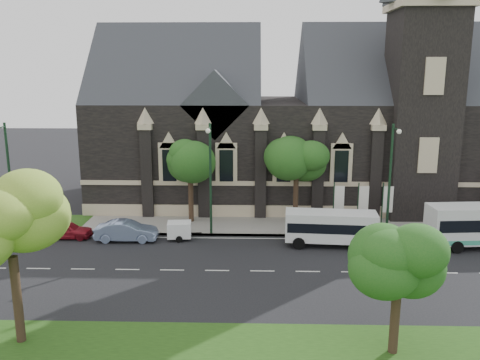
{
  "coord_description": "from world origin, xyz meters",
  "views": [
    {
      "loc": [
        -0.63,
        -30.97,
        13.09
      ],
      "look_at": [
        -1.64,
        6.0,
        4.83
      ],
      "focal_mm": 37.41,
      "sensor_mm": 36.0,
      "label": 1
    }
  ],
  "objects_px": {
    "tree_park_east": "(402,259)",
    "banner_flag_left": "(337,202)",
    "tree_walk_left": "(193,157)",
    "shuttle_bus": "(331,226)",
    "tree_walk_right": "(299,157)",
    "car_far_white": "(2,228)",
    "car_far_red": "(67,230)",
    "street_lamp_near": "(391,174)",
    "tree_park_near": "(16,214)",
    "banner_flag_center": "(362,202)",
    "box_trailer": "(179,230)",
    "sedan": "(126,231)",
    "street_lamp_mid": "(210,173)",
    "street_lamp_far": "(8,172)",
    "banner_flag_right": "(386,202)"
  },
  "relations": [
    {
      "from": "banner_flag_center",
      "to": "street_lamp_near",
      "type": "bearing_deg",
      "value": -48.07
    },
    {
      "from": "shuttle_bus",
      "to": "banner_flag_left",
      "type": "bearing_deg",
      "value": 79.59
    },
    {
      "from": "street_lamp_mid",
      "to": "car_far_red",
      "type": "bearing_deg",
      "value": -175.49
    },
    {
      "from": "tree_park_east",
      "to": "street_lamp_mid",
      "type": "height_order",
      "value": "street_lamp_mid"
    },
    {
      "from": "sedan",
      "to": "shuttle_bus",
      "type": "bearing_deg",
      "value": -93.26
    },
    {
      "from": "banner_flag_left",
      "to": "box_trailer",
      "type": "bearing_deg",
      "value": -167.07
    },
    {
      "from": "banner_flag_left",
      "to": "car_far_white",
      "type": "xyz_separation_m",
      "value": [
        -26.82,
        -2.8,
        -1.59
      ]
    },
    {
      "from": "tree_park_east",
      "to": "street_lamp_far",
      "type": "distance_m",
      "value": 30.9
    },
    {
      "from": "tree_park_east",
      "to": "shuttle_bus",
      "type": "distance_m",
      "value": 14.73
    },
    {
      "from": "street_lamp_near",
      "to": "banner_flag_center",
      "type": "relative_size",
      "value": 2.25
    },
    {
      "from": "street_lamp_near",
      "to": "banner_flag_left",
      "type": "height_order",
      "value": "street_lamp_near"
    },
    {
      "from": "tree_walk_left",
      "to": "banner_flag_center",
      "type": "relative_size",
      "value": 1.91
    },
    {
      "from": "shuttle_bus",
      "to": "sedan",
      "type": "distance_m",
      "value": 15.73
    },
    {
      "from": "banner_flag_right",
      "to": "shuttle_bus",
      "type": "relative_size",
      "value": 0.58
    },
    {
      "from": "car_far_white",
      "to": "tree_walk_right",
      "type": "bearing_deg",
      "value": -80.82
    },
    {
      "from": "tree_walk_right",
      "to": "street_lamp_mid",
      "type": "distance_m",
      "value": 8.1
    },
    {
      "from": "tree_walk_right",
      "to": "street_lamp_near",
      "type": "height_order",
      "value": "street_lamp_near"
    },
    {
      "from": "tree_walk_left",
      "to": "shuttle_bus",
      "type": "height_order",
      "value": "tree_walk_left"
    },
    {
      "from": "tree_park_east",
      "to": "banner_flag_left",
      "type": "distance_m",
      "value": 18.46
    },
    {
      "from": "tree_walk_right",
      "to": "street_lamp_mid",
      "type": "bearing_deg",
      "value": -153.35
    },
    {
      "from": "shuttle_bus",
      "to": "car_far_white",
      "type": "height_order",
      "value": "shuttle_bus"
    },
    {
      "from": "street_lamp_mid",
      "to": "sedan",
      "type": "height_order",
      "value": "street_lamp_mid"
    },
    {
      "from": "street_lamp_near",
      "to": "shuttle_bus",
      "type": "xyz_separation_m",
      "value": [
        -4.77,
        -2.04,
        -3.59
      ]
    },
    {
      "from": "car_far_red",
      "to": "car_far_white",
      "type": "bearing_deg",
      "value": 90.73
    },
    {
      "from": "car_far_white",
      "to": "street_lamp_far",
      "type": "bearing_deg",
      "value": -32.21
    },
    {
      "from": "tree_walk_right",
      "to": "car_far_white",
      "type": "distance_m",
      "value": 24.68
    },
    {
      "from": "tree_walk_right",
      "to": "street_lamp_mid",
      "type": "height_order",
      "value": "street_lamp_mid"
    },
    {
      "from": "street_lamp_far",
      "to": "sedan",
      "type": "xyz_separation_m",
      "value": [
        9.53,
        -1.37,
        -4.32
      ]
    },
    {
      "from": "street_lamp_near",
      "to": "box_trailer",
      "type": "xyz_separation_m",
      "value": [
        -16.39,
        -1.0,
        -4.31
      ]
    },
    {
      "from": "tree_park_near",
      "to": "street_lamp_near",
      "type": "height_order",
      "value": "street_lamp_near"
    },
    {
      "from": "tree_walk_right",
      "to": "car_far_white",
      "type": "height_order",
      "value": "tree_walk_right"
    },
    {
      "from": "banner_flag_center",
      "to": "car_far_white",
      "type": "bearing_deg",
      "value": -174.45
    },
    {
      "from": "tree_park_near",
      "to": "banner_flag_center",
      "type": "bearing_deg",
      "value": 41.54
    },
    {
      "from": "car_far_white",
      "to": "banner_flag_center",
      "type": "bearing_deg",
      "value": -86.03
    },
    {
      "from": "banner_flag_center",
      "to": "box_trailer",
      "type": "bearing_deg",
      "value": -168.79
    },
    {
      "from": "tree_park_near",
      "to": "shuttle_bus",
      "type": "xyz_separation_m",
      "value": [
        17.0,
        13.82,
        -4.9
      ]
    },
    {
      "from": "street_lamp_far",
      "to": "sedan",
      "type": "bearing_deg",
      "value": -8.16
    },
    {
      "from": "banner_flag_left",
      "to": "tree_walk_right",
      "type": "bearing_deg",
      "value": 150.9
    },
    {
      "from": "tree_walk_left",
      "to": "box_trailer",
      "type": "distance_m",
      "value": 6.78
    },
    {
      "from": "tree_walk_left",
      "to": "banner_flag_left",
      "type": "xyz_separation_m",
      "value": [
        12.08,
        -1.7,
        -3.35
      ]
    },
    {
      "from": "tree_walk_left",
      "to": "banner_flag_right",
      "type": "relative_size",
      "value": 1.91
    },
    {
      "from": "car_far_red",
      "to": "street_lamp_near",
      "type": "bearing_deg",
      "value": -87.25
    },
    {
      "from": "street_lamp_near",
      "to": "sedan",
      "type": "distance_m",
      "value": 20.96
    },
    {
      "from": "tree_park_east",
      "to": "banner_flag_center",
      "type": "relative_size",
      "value": 1.57
    },
    {
      "from": "street_lamp_far",
      "to": "banner_flag_right",
      "type": "relative_size",
      "value": 2.25
    },
    {
      "from": "box_trailer",
      "to": "tree_park_east",
      "type": "bearing_deg",
      "value": -56.65
    },
    {
      "from": "shuttle_bus",
      "to": "car_far_red",
      "type": "height_order",
      "value": "shuttle_bus"
    },
    {
      "from": "tree_park_east",
      "to": "banner_flag_center",
      "type": "xyz_separation_m",
      "value": [
        2.11,
        18.32,
        -2.24
      ]
    },
    {
      "from": "tree_park_near",
      "to": "car_far_white",
      "type": "bearing_deg",
      "value": 120.33
    },
    {
      "from": "tree_park_near",
      "to": "car_far_white",
      "type": "xyz_separation_m",
      "value": [
        -8.76,
        14.97,
        -5.63
      ]
    }
  ]
}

